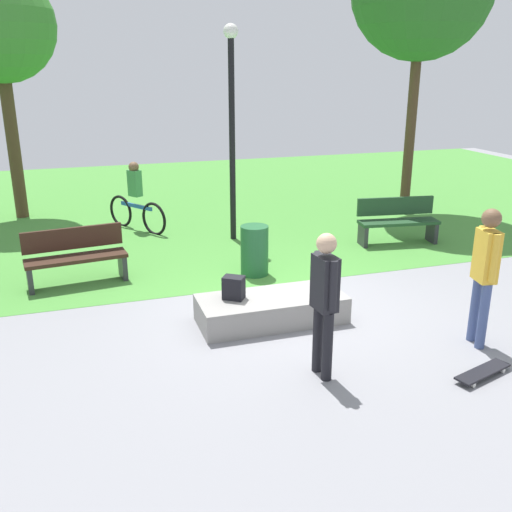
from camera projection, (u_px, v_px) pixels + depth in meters
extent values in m
plane|color=gray|center=(292.00, 311.00, 8.37)|extent=(28.00, 28.00, 0.00)
cube|color=#478C38|center=(190.00, 201.00, 15.17)|extent=(26.60, 12.95, 0.01)
cube|color=gray|center=(271.00, 309.00, 7.96)|extent=(2.04, 0.85, 0.38)
cube|color=black|center=(234.00, 288.00, 7.78)|extent=(0.34, 0.32, 0.32)
cylinder|color=black|center=(327.00, 346.00, 6.40)|extent=(0.12, 0.12, 0.83)
cylinder|color=black|center=(318.00, 338.00, 6.60)|extent=(0.12, 0.12, 0.83)
cube|color=black|center=(325.00, 283.00, 6.27)|extent=(0.23, 0.34, 0.62)
cylinder|color=black|center=(333.00, 286.00, 6.11)|extent=(0.09, 0.09, 0.57)
cylinder|color=black|center=(317.00, 276.00, 6.41)|extent=(0.09, 0.09, 0.57)
sphere|color=tan|center=(327.00, 243.00, 6.13)|extent=(0.23, 0.23, 0.23)
cylinder|color=#3F5184|center=(475.00, 309.00, 7.34)|extent=(0.12, 0.12, 0.87)
cylinder|color=#3F5184|center=(483.00, 316.00, 7.13)|extent=(0.12, 0.12, 0.87)
cube|color=gold|center=(487.00, 256.00, 6.99)|extent=(0.25, 0.35, 0.65)
cylinder|color=gold|center=(480.00, 250.00, 7.15)|extent=(0.09, 0.09, 0.60)
cylinder|color=gold|center=(494.00, 258.00, 6.83)|extent=(0.09, 0.09, 0.60)
sphere|color=brown|center=(492.00, 218.00, 6.84)|extent=(0.24, 0.24, 0.24)
cube|color=black|center=(483.00, 372.00, 6.56)|extent=(0.82, 0.42, 0.02)
cylinder|color=silver|center=(491.00, 365.00, 6.79)|extent=(0.06, 0.04, 0.06)
cylinder|color=silver|center=(503.00, 371.00, 6.66)|extent=(0.06, 0.04, 0.06)
cylinder|color=silver|center=(461.00, 379.00, 6.49)|extent=(0.06, 0.04, 0.06)
cylinder|color=silver|center=(473.00, 385.00, 6.36)|extent=(0.06, 0.04, 0.06)
cube|color=#331E14|center=(76.00, 258.00, 9.24)|extent=(1.64, 0.64, 0.06)
cube|color=#331E14|center=(73.00, 238.00, 9.34)|extent=(1.59, 0.26, 0.36)
cube|color=#2D2D33|center=(123.00, 265.00, 9.60)|extent=(0.13, 0.40, 0.45)
cube|color=#2D2D33|center=(30.00, 278.00, 9.01)|extent=(0.13, 0.40, 0.45)
cube|color=#1E4223|center=(399.00, 222.00, 11.38)|extent=(1.64, 0.65, 0.06)
cube|color=#1E4223|center=(395.00, 206.00, 11.50)|extent=(1.59, 0.28, 0.36)
cube|color=#2D2D33|center=(432.00, 231.00, 11.57)|extent=(0.13, 0.40, 0.45)
cube|color=#2D2D33|center=(363.00, 235.00, 11.33)|extent=(0.13, 0.40, 0.45)
cylinder|color=#4C3823|center=(411.00, 127.00, 13.32)|extent=(0.23, 0.23, 4.11)
cylinder|color=#4C3823|center=(13.00, 142.00, 13.04)|extent=(0.29, 0.29, 3.52)
cylinder|color=black|center=(232.00, 144.00, 11.25)|extent=(0.12, 0.12, 3.91)
sphere|color=silver|center=(231.00, 31.00, 10.59)|extent=(0.28, 0.28, 0.28)
cylinder|color=#1E592D|center=(254.00, 251.00, 9.69)|extent=(0.47, 0.47, 0.86)
torus|color=black|center=(154.00, 219.00, 12.09)|extent=(0.45, 0.63, 0.72)
torus|color=black|center=(121.00, 211.00, 12.74)|extent=(0.45, 0.63, 0.72)
cube|color=#2659A5|center=(136.00, 206.00, 12.35)|extent=(0.58, 0.85, 0.08)
cube|color=#3F8C4C|center=(135.00, 183.00, 12.20)|extent=(0.31, 0.33, 0.56)
sphere|color=brown|center=(134.00, 167.00, 12.09)|extent=(0.22, 0.22, 0.22)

